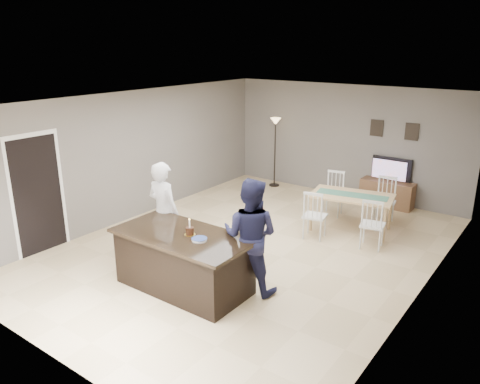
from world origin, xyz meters
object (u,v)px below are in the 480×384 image
Objects in this scene: television at (390,169)px; dining_table at (352,201)px; man at (250,236)px; floor_lamp at (275,134)px; woman at (164,212)px; kitchen_island at (184,261)px; plate_stack at (199,239)px; birthday_cake at (190,231)px; tv_console at (387,194)px.

television is 0.45× the size of dining_table.
floor_lamp reaches higher than man.
dining_table is (2.06, 3.16, -0.26)m from woman.
kitchen_island is at bearing 77.99° from television.
plate_stack is 3.84m from dining_table.
woman is at bearing 155.78° from plate_stack.
television is 0.51× the size of man.
television is 5.70m from birthday_cake.
floor_lamp is (-2.12, 5.45, 0.48)m from plate_stack.
woman is 0.98× the size of floor_lamp.
television is 3.98× the size of plate_stack.
plate_stack is at bearing -98.46° from tv_console.
tv_console is at bearing 78.82° from birthday_cake.
woman is 7.65× the size of plate_stack.
tv_console is 0.57m from television.
floor_lamp reaches higher than woman.
dining_table is 3.43m from floor_lamp.
dining_table is at bearing -30.52° from floor_lamp.
woman is 0.99× the size of man.
man is 0.87× the size of dining_table.
man is at bearing -179.02° from woman.
television is at bearing 78.95° from birthday_cake.
dining_table is (1.11, 3.71, 0.16)m from kitchen_island.
birthday_cake reaches higher than dining_table.
birthday_cake is (0.11, 0.04, 0.51)m from kitchen_island.
birthday_cake is at bearing 155.30° from woman.
birthday_cake is 3.82m from dining_table.
dining_table is 1.13× the size of floor_lamp.
kitchen_island is 5.76m from floor_lamp.
woman is at bearing 67.10° from television.
kitchen_island is 2.35× the size of television.
kitchen_island reaches higher than tv_console.
kitchen_island is at bearing 150.91° from woman.
dining_table reaches higher than tv_console.
floor_lamp is at bearing 108.03° from kitchen_island.
dining_table reaches higher than plate_stack.
television is at bearing 4.51° from floor_lamp.
plate_stack is (0.36, -0.04, 0.46)m from kitchen_island.
tv_console is at bearing 76.31° from dining_table.
man is at bearing 32.81° from kitchen_island.
woman reaches higher than television.
tv_console is 5.23× the size of plate_stack.
man is 5.54m from floor_lamp.
woman is 3.79m from dining_table.
kitchen_island is 3.88m from dining_table.
man is 6.95× the size of birthday_cake.
television reaches higher than dining_table.
man reaches higher than kitchen_island.
plate_stack is at bearing -68.70° from floor_lamp.
plate_stack reaches higher than tv_console.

